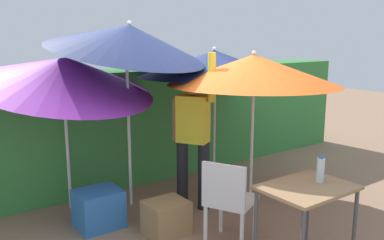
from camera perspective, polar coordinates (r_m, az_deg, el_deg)
name	(u,v)px	position (r m, az deg, el deg)	size (l,w,h in m)	color
ground_plane	(207,217)	(4.96, 2.09, -13.11)	(24.00, 24.00, 0.00)	#937056
hedge_row	(134,125)	(6.10, -7.89, -0.62)	(8.00, 0.70, 1.60)	#38843D
umbrella_rainbow	(128,39)	(4.97, -8.77, 10.91)	(1.92, 1.91, 2.43)	silver
umbrella_orange	(214,64)	(5.45, 3.10, 7.66)	(2.01, 2.01, 1.93)	silver
umbrella_yellow	(66,73)	(5.05, -16.93, 6.21)	(2.14, 2.13, 2.10)	silver
umbrella_navy	(254,70)	(4.93, 8.46, 6.79)	(2.03, 2.03, 1.90)	silver
person_vendor	(193,133)	(4.94, 0.15, -1.74)	(0.37, 0.52, 1.88)	black
chair_plastic	(228,198)	(4.14, 5.01, -10.59)	(0.59, 0.59, 0.89)	silver
cooler_box	(99,209)	(4.76, -12.67, -11.76)	(0.48, 0.41, 0.42)	#2D6BB7
crate_cardboard	(166,218)	(4.51, -3.55, -13.21)	(0.42, 0.37, 0.36)	#9E7A4C
folding_table	(307,196)	(3.86, 15.46, -10.04)	(0.80, 0.60, 0.77)	#4C4C51
bottle_water	(320,170)	(3.93, 17.19, -6.53)	(0.07, 0.07, 0.24)	silver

